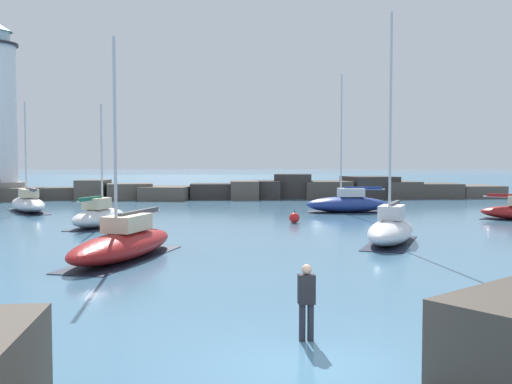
{
  "coord_description": "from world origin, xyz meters",
  "views": [
    {
      "loc": [
        -2.08,
        -10.43,
        3.82
      ],
      "look_at": [
        1.13,
        24.92,
        1.97
      ],
      "focal_mm": 40.0,
      "sensor_mm": 36.0,
      "label": 1
    }
  ],
  "objects_px": {
    "mooring_buoy_orange_near": "(294,218)",
    "sailboat_moored_2": "(28,203)",
    "sailboat_moored_1": "(391,229)",
    "sailboat_moored_6": "(99,216)",
    "sailboat_moored_3": "(347,203)",
    "person_on_rocks": "(307,298)",
    "sailboat_moored_4": "(124,243)"
  },
  "relations": [
    {
      "from": "sailboat_moored_3",
      "to": "sailboat_moored_6",
      "type": "distance_m",
      "value": 18.99
    },
    {
      "from": "sailboat_moored_3",
      "to": "person_on_rocks",
      "type": "height_order",
      "value": "sailboat_moored_3"
    },
    {
      "from": "sailboat_moored_3",
      "to": "mooring_buoy_orange_near",
      "type": "relative_size",
      "value": 12.25
    },
    {
      "from": "sailboat_moored_6",
      "to": "sailboat_moored_1",
      "type": "bearing_deg",
      "value": -28.88
    },
    {
      "from": "sailboat_moored_1",
      "to": "person_on_rocks",
      "type": "height_order",
      "value": "sailboat_moored_1"
    },
    {
      "from": "sailboat_moored_6",
      "to": "sailboat_moored_3",
      "type": "bearing_deg",
      "value": 25.98
    },
    {
      "from": "mooring_buoy_orange_near",
      "to": "sailboat_moored_2",
      "type": "bearing_deg",
      "value": 152.62
    },
    {
      "from": "mooring_buoy_orange_near",
      "to": "person_on_rocks",
      "type": "height_order",
      "value": "person_on_rocks"
    },
    {
      "from": "sailboat_moored_1",
      "to": "sailboat_moored_6",
      "type": "distance_m",
      "value": 17.07
    },
    {
      "from": "sailboat_moored_4",
      "to": "mooring_buoy_orange_near",
      "type": "xyz_separation_m",
      "value": [
        8.83,
        12.54,
        -0.3
      ]
    },
    {
      "from": "sailboat_moored_6",
      "to": "mooring_buoy_orange_near",
      "type": "height_order",
      "value": "sailboat_moored_6"
    },
    {
      "from": "sailboat_moored_3",
      "to": "sailboat_moored_6",
      "type": "bearing_deg",
      "value": -154.02
    },
    {
      "from": "sailboat_moored_1",
      "to": "sailboat_moored_3",
      "type": "bearing_deg",
      "value": 82.67
    },
    {
      "from": "sailboat_moored_4",
      "to": "sailboat_moored_6",
      "type": "relative_size",
      "value": 1.18
    },
    {
      "from": "sailboat_moored_1",
      "to": "sailboat_moored_6",
      "type": "bearing_deg",
      "value": 151.12
    },
    {
      "from": "sailboat_moored_6",
      "to": "mooring_buoy_orange_near",
      "type": "distance_m",
      "value": 11.9
    },
    {
      "from": "sailboat_moored_3",
      "to": "sailboat_moored_4",
      "type": "bearing_deg",
      "value": -125.45
    },
    {
      "from": "sailboat_moored_2",
      "to": "sailboat_moored_3",
      "type": "bearing_deg",
      "value": -6.4
    },
    {
      "from": "sailboat_moored_1",
      "to": "person_on_rocks",
      "type": "xyz_separation_m",
      "value": [
        -6.57,
        -14.14,
        0.23
      ]
    },
    {
      "from": "sailboat_moored_4",
      "to": "sailboat_moored_6",
      "type": "height_order",
      "value": "sailboat_moored_4"
    },
    {
      "from": "sailboat_moored_2",
      "to": "sailboat_moored_6",
      "type": "distance_m",
      "value": 13.29
    },
    {
      "from": "sailboat_moored_4",
      "to": "mooring_buoy_orange_near",
      "type": "relative_size",
      "value": 10.05
    },
    {
      "from": "sailboat_moored_3",
      "to": "person_on_rocks",
      "type": "relative_size",
      "value": 6.33
    },
    {
      "from": "sailboat_moored_2",
      "to": "mooring_buoy_orange_near",
      "type": "distance_m",
      "value": 21.65
    },
    {
      "from": "sailboat_moored_1",
      "to": "sailboat_moored_2",
      "type": "xyz_separation_m",
      "value": [
        -22.32,
        19.3,
        -0.02
      ]
    },
    {
      "from": "mooring_buoy_orange_near",
      "to": "sailboat_moored_1",
      "type": "bearing_deg",
      "value": -71.68
    },
    {
      "from": "sailboat_moored_3",
      "to": "mooring_buoy_orange_near",
      "type": "distance_m",
      "value": 8.91
    },
    {
      "from": "sailboat_moored_3",
      "to": "mooring_buoy_orange_near",
      "type": "height_order",
      "value": "sailboat_moored_3"
    },
    {
      "from": "sailboat_moored_1",
      "to": "mooring_buoy_orange_near",
      "type": "xyz_separation_m",
      "value": [
        -3.1,
        9.35,
        -0.36
      ]
    },
    {
      "from": "sailboat_moored_6",
      "to": "person_on_rocks",
      "type": "height_order",
      "value": "sailboat_moored_6"
    },
    {
      "from": "sailboat_moored_6",
      "to": "sailboat_moored_2",
      "type": "bearing_deg",
      "value": 123.68
    },
    {
      "from": "sailboat_moored_1",
      "to": "sailboat_moored_3",
      "type": "relative_size",
      "value": 1.02
    }
  ]
}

